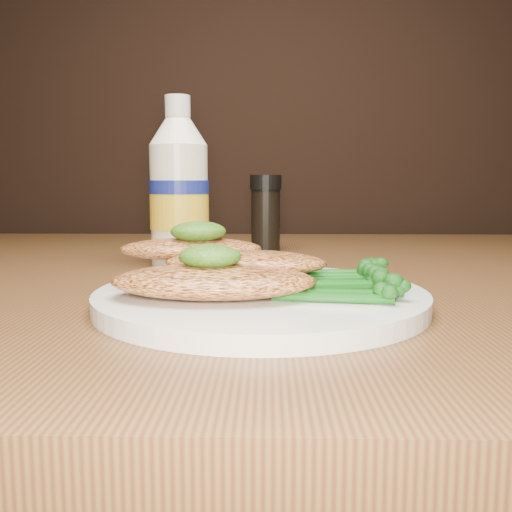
{
  "coord_description": "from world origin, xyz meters",
  "views": [
    {
      "loc": [
        0.11,
        0.45,
        0.85
      ],
      "look_at": [
        0.1,
        0.87,
        0.79
      ],
      "focal_mm": 39.55,
      "sensor_mm": 36.0,
      "label": 1
    }
  ],
  "objects": [
    {
      "name": "plate",
      "position": [
        0.1,
        0.87,
        0.76
      ],
      "size": [
        0.25,
        0.25,
        0.01
      ],
      "primitive_type": "cylinder",
      "color": "white",
      "rests_on": "dining_table"
    },
    {
      "name": "chicken_front",
      "position": [
        0.07,
        0.84,
        0.77
      ],
      "size": [
        0.15,
        0.08,
        0.02
      ],
      "primitive_type": "ellipsoid",
      "rotation": [
        0.0,
        0.0,
        0.0
      ],
      "color": "#D77D44",
      "rests_on": "plate"
    },
    {
      "name": "chicken_mid",
      "position": [
        0.09,
        0.88,
        0.78
      ],
      "size": [
        0.13,
        0.08,
        0.02
      ],
      "primitive_type": "ellipsoid",
      "rotation": [
        0.0,
        0.0,
        -0.1
      ],
      "color": "#D77D44",
      "rests_on": "plate"
    },
    {
      "name": "chicken_back",
      "position": [
        0.04,
        0.91,
        0.79
      ],
      "size": [
        0.12,
        0.07,
        0.02
      ],
      "primitive_type": "ellipsoid",
      "rotation": [
        0.0,
        0.0,
        0.08
      ],
      "color": "#D77D44",
      "rests_on": "plate"
    },
    {
      "name": "pesto_front",
      "position": [
        0.06,
        0.85,
        0.79
      ],
      "size": [
        0.06,
        0.06,
        0.02
      ],
      "primitive_type": "ellipsoid",
      "rotation": [
        0.0,
        0.0,
        -0.37
      ],
      "color": "#0C3808",
      "rests_on": "chicken_front"
    },
    {
      "name": "pesto_back",
      "position": [
        0.05,
        0.91,
        0.8
      ],
      "size": [
        0.05,
        0.05,
        0.02
      ],
      "primitive_type": "ellipsoid",
      "rotation": [
        0.0,
        0.0,
        0.19
      ],
      "color": "#0C3808",
      "rests_on": "chicken_back"
    },
    {
      "name": "broccolini_bundle",
      "position": [
        0.15,
        0.87,
        0.77
      ],
      "size": [
        0.13,
        0.1,
        0.02
      ],
      "primitive_type": null,
      "rotation": [
        0.0,
        0.0,
        -0.12
      ],
      "color": "#115212",
      "rests_on": "plate"
    },
    {
      "name": "mayo_bottle",
      "position": [
        0.01,
        1.08,
        0.84
      ],
      "size": [
        0.08,
        0.08,
        0.19
      ],
      "primitive_type": null,
      "rotation": [
        0.0,
        0.0,
        -0.18
      ],
      "color": "white",
      "rests_on": "dining_table"
    },
    {
      "name": "pepper_grinder",
      "position": [
        0.1,
        1.21,
        0.8
      ],
      "size": [
        0.04,
        0.04,
        0.1
      ],
      "primitive_type": null,
      "rotation": [
        0.0,
        0.0,
        -0.01
      ],
      "color": "black",
      "rests_on": "dining_table"
    }
  ]
}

